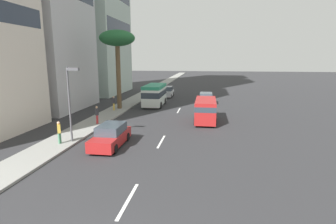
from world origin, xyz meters
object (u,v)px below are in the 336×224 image
at_px(van_second, 206,109).
at_px(pedestrian_mid_block, 97,114).
at_px(car_lead, 111,136).
at_px(street_lamp, 70,95).
at_px(car_third, 206,99).
at_px(pedestrian_by_tree, 114,102).
at_px(car_fourth, 167,92).
at_px(palm_tree, 117,41).
at_px(pedestrian_near_lamp, 59,131).
at_px(minibus_fifth, 155,94).

bearing_deg(van_second, pedestrian_mid_block, 105.64).
bearing_deg(car_lead, pedestrian_mid_block, -148.94).
xyz_separation_m(van_second, street_lamp, (-8.52, 9.77, 2.36)).
relative_size(car_lead, pedestrian_mid_block, 2.70).
height_order(car_third, pedestrian_by_tree, pedestrian_by_tree).
bearing_deg(car_third, car_fourth, 45.71).
xyz_separation_m(van_second, palm_tree, (5.23, 10.74, 7.08)).
xyz_separation_m(car_third, pedestrian_by_tree, (-7.13, 10.97, 0.33)).
height_order(car_lead, van_second, van_second).
bearing_deg(pedestrian_mid_block, car_third, -36.22).
distance_m(van_second, palm_tree, 13.89).
xyz_separation_m(car_lead, pedestrian_by_tree, (12.58, 4.24, 0.34)).
bearing_deg(pedestrian_near_lamp, car_lead, 66.99).
bearing_deg(car_third, pedestrian_near_lamp, 152.47).
relative_size(pedestrian_near_lamp, pedestrian_by_tree, 0.98).
xyz_separation_m(pedestrian_by_tree, palm_tree, (1.35, -0.26, 7.31)).
bearing_deg(car_fourth, palm_tree, -19.33).
bearing_deg(minibus_fifth, pedestrian_near_lamp, -11.77).
distance_m(car_lead, minibus_fifth, 17.16).
height_order(pedestrian_by_tree, palm_tree, palm_tree).
bearing_deg(palm_tree, street_lamp, -175.97).
bearing_deg(palm_tree, car_fourth, -19.33).
bearing_deg(pedestrian_near_lamp, car_fourth, 141.74).
height_order(pedestrian_near_lamp, palm_tree, palm_tree).
bearing_deg(minibus_fifth, car_lead, 0.37).
xyz_separation_m(pedestrian_mid_block, palm_tree, (8.11, 0.48, 7.31)).
bearing_deg(van_second, minibus_fifth, 39.08).
xyz_separation_m(minibus_fifth, palm_tree, (-3.22, 3.87, 6.83)).
relative_size(car_third, pedestrian_mid_block, 2.68).
xyz_separation_m(car_fourth, pedestrian_by_tree, (-13.43, 4.50, 0.29)).
distance_m(car_fourth, pedestrian_near_lamp, 26.75).
xyz_separation_m(car_lead, van_second, (8.69, -6.76, 0.56)).
distance_m(pedestrian_mid_block, palm_tree, 10.93).
bearing_deg(minibus_fifth, pedestrian_by_tree, -42.14).
xyz_separation_m(car_lead, street_lamp, (0.17, 3.01, 2.92)).
bearing_deg(palm_tree, car_lead, -164.05).
relative_size(pedestrian_mid_block, street_lamp, 0.31).
relative_size(car_lead, car_fourth, 1.08).
bearing_deg(street_lamp, pedestrian_near_lamp, 128.58).
xyz_separation_m(car_third, car_fourth, (6.31, 6.47, 0.05)).
distance_m(van_second, car_third, 11.03).
bearing_deg(car_third, pedestrian_mid_block, 143.62).
distance_m(car_fourth, pedestrian_mid_block, 20.54).
height_order(pedestrian_mid_block, palm_tree, palm_tree).
relative_size(pedestrian_near_lamp, palm_tree, 0.17).
bearing_deg(minibus_fifth, street_lamp, -9.70).
bearing_deg(minibus_fifth, pedestrian_mid_block, -16.69).
distance_m(car_lead, pedestrian_mid_block, 6.80).
bearing_deg(van_second, car_fourth, 20.56).
bearing_deg(pedestrian_by_tree, minibus_fifth, -156.28).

